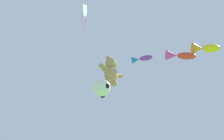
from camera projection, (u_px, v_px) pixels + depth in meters
name	position (u px, v px, depth m)	size (l,w,h in m)	color
teddy_bear_kite	(111.00, 71.00, 14.93)	(2.14, 0.94, 2.18)	tan
soccer_ball_kite	(102.00, 88.00, 13.60)	(1.20, 1.20, 1.11)	white
fish_kite_violet	(141.00, 59.00, 16.27)	(1.15, 1.60, 0.54)	purple
fish_kite_crimson	(179.00, 56.00, 15.74)	(2.09, 1.90, 0.73)	red
fish_kite_goldfin	(204.00, 48.00, 15.86)	(1.96, 1.97, 0.86)	yellow
diamond_kite	(85.00, 12.00, 15.04)	(0.86, 0.67, 2.29)	green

